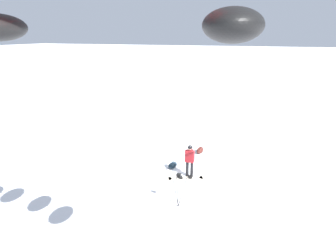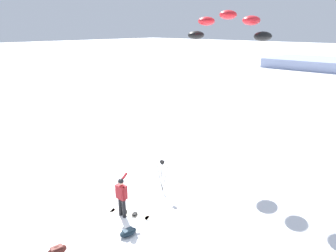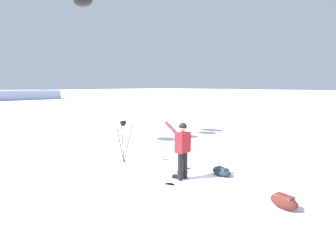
{
  "view_description": "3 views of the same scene",
  "coord_description": "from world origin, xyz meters",
  "px_view_note": "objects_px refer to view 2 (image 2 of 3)",
  "views": [
    {
      "loc": [
        11.14,
        2.41,
        6.42
      ],
      "look_at": [
        3.52,
        -0.26,
        3.64
      ],
      "focal_mm": 28.7,
      "sensor_mm": 36.0,
      "label": 1
    },
    {
      "loc": [
        -6.12,
        -8.51,
        6.92
      ],
      "look_at": [
        2.75,
        -0.33,
        3.01
      ],
      "focal_mm": 32.66,
      "sensor_mm": 36.0,
      "label": 2
    },
    {
      "loc": [
        -4.7,
        5.19,
        2.61
      ],
      "look_at": [
        0.83,
        -0.5,
        1.42
      ],
      "focal_mm": 29.29,
      "sensor_mm": 36.0,
      "label": 3
    }
  ],
  "objects_px": {
    "traction_kite": "(228,26)",
    "gear_bag_large": "(57,250)",
    "snowboarder": "(122,194)",
    "camera_tripod": "(162,170)",
    "snowboard": "(130,214)",
    "gear_bag_small": "(128,232)"
  },
  "relations": [
    {
      "from": "traction_kite",
      "to": "snowboarder",
      "type": "bearing_deg",
      "value": -176.33
    },
    {
      "from": "traction_kite",
      "to": "gear_bag_large",
      "type": "distance_m",
      "value": 12.3
    },
    {
      "from": "snowboarder",
      "to": "traction_kite",
      "type": "bearing_deg",
      "value": 3.67
    },
    {
      "from": "gear_bag_large",
      "to": "camera_tripod",
      "type": "bearing_deg",
      "value": 3.53
    },
    {
      "from": "gear_bag_small",
      "to": "snowboarder",
      "type": "bearing_deg",
      "value": 59.59
    },
    {
      "from": "snowboarder",
      "to": "gear_bag_small",
      "type": "xyz_separation_m",
      "value": [
        -0.61,
        -1.03,
        -0.84
      ]
    },
    {
      "from": "camera_tripod",
      "to": "snowboard",
      "type": "bearing_deg",
      "value": -171.66
    },
    {
      "from": "snowboarder",
      "to": "camera_tripod",
      "type": "distance_m",
      "value": 2.43
    },
    {
      "from": "snowboarder",
      "to": "gear_bag_small",
      "type": "relative_size",
      "value": 2.37
    },
    {
      "from": "snowboarder",
      "to": "traction_kite",
      "type": "xyz_separation_m",
      "value": [
        7.44,
        0.48,
        6.03
      ]
    },
    {
      "from": "traction_kite",
      "to": "gear_bag_small",
      "type": "distance_m",
      "value": 10.69
    },
    {
      "from": "snowboard",
      "to": "gear_bag_large",
      "type": "xyz_separation_m",
      "value": [
        -3.01,
        -0.0,
        0.14
      ]
    },
    {
      "from": "camera_tripod",
      "to": "gear_bag_small",
      "type": "bearing_deg",
      "value": -157.75
    },
    {
      "from": "snowboard",
      "to": "gear_bag_small",
      "type": "xyz_separation_m",
      "value": [
        -0.85,
        -0.92,
        0.1
      ]
    },
    {
      "from": "snowboarder",
      "to": "snowboard",
      "type": "distance_m",
      "value": 0.98
    },
    {
      "from": "camera_tripod",
      "to": "traction_kite",
      "type": "bearing_deg",
      "value": 3.12
    },
    {
      "from": "snowboarder",
      "to": "gear_bag_small",
      "type": "height_order",
      "value": "snowboarder"
    },
    {
      "from": "traction_kite",
      "to": "gear_bag_large",
      "type": "xyz_separation_m",
      "value": [
        -10.21,
        -0.59,
        -6.83
      ]
    },
    {
      "from": "gear_bag_large",
      "to": "camera_tripod",
      "type": "xyz_separation_m",
      "value": [
        5.19,
        0.32,
        0.87
      ]
    },
    {
      "from": "traction_kite",
      "to": "gear_bag_small",
      "type": "bearing_deg",
      "value": -169.36
    },
    {
      "from": "gear_bag_small",
      "to": "gear_bag_large",
      "type": "bearing_deg",
      "value": 157.03
    },
    {
      "from": "snowboarder",
      "to": "traction_kite",
      "type": "relative_size",
      "value": 0.35
    }
  ]
}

